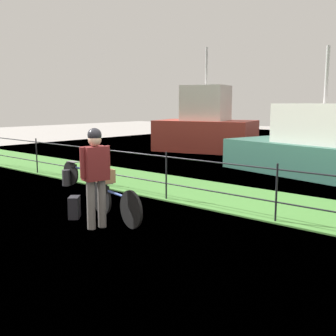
{
  "coord_description": "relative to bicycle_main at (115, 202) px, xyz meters",
  "views": [
    {
      "loc": [
        4.5,
        -4.23,
        2.08
      ],
      "look_at": [
        -0.44,
        1.39,
        0.9
      ],
      "focal_mm": 44.06,
      "sensor_mm": 36.0,
      "label": 1
    }
  ],
  "objects": [
    {
      "name": "moored_boat_near",
      "position": [
        0.94,
        7.11,
        0.41
      ],
      "size": [
        6.14,
        3.49,
        3.67
      ],
      "color": "#336656",
      "rests_on": "ground"
    },
    {
      "name": "bicycle_parked",
      "position": [
        -2.83,
        1.41,
        -0.01
      ],
      "size": [
        1.65,
        0.19,
        0.62
      ],
      "color": "black",
      "rests_on": "ground"
    },
    {
      "name": "iron_fence",
      "position": [
        0.9,
        1.81,
        0.28
      ],
      "size": [
        18.04,
        0.04,
        1.05
      ],
      "color": "black",
      "rests_on": "ground"
    },
    {
      "name": "backpack_on_paving",
      "position": [
        -0.71,
        -0.36,
        -0.14
      ],
      "size": [
        0.32,
        0.33,
        0.4
      ],
      "primitive_type": "cube",
      "rotation": [
        0.0,
        0.0,
        2.32
      ],
      "color": "black",
      "rests_on": "ground"
    },
    {
      "name": "moored_boat_mid",
      "position": [
        -5.27,
        9.9,
        0.69
      ],
      "size": [
        4.64,
        3.39,
        4.43
      ],
      "color": "#9E3328",
      "rests_on": "ground"
    },
    {
      "name": "mooring_bollard",
      "position": [
        -3.35,
        1.31,
        -0.14
      ],
      "size": [
        0.2,
        0.2,
        0.41
      ],
      "primitive_type": "cylinder",
      "color": "#38383D",
      "rests_on": "ground"
    },
    {
      "name": "cyclist_person",
      "position": [
        0.07,
        -0.48,
        0.66
      ],
      "size": [
        0.34,
        0.53,
        1.68
      ],
      "color": "slate",
      "rests_on": "ground"
    },
    {
      "name": "grass_strip",
      "position": [
        0.9,
        2.9,
        -0.33
      ],
      "size": [
        27.0,
        2.4,
        0.03
      ],
      "primitive_type": "cube",
      "color": "#478438",
      "rests_on": "ground"
    },
    {
      "name": "wooden_crate",
      "position": [
        -0.37,
        0.08,
        0.43
      ],
      "size": [
        0.44,
        0.32,
        0.24
      ],
      "primitive_type": "cube",
      "rotation": [
        0.0,
        0.0,
        -0.21
      ],
      "color": "#A87F51",
      "rests_on": "bicycle_main"
    },
    {
      "name": "terrier_dog",
      "position": [
        -0.35,
        0.07,
        0.63
      ],
      "size": [
        0.32,
        0.19,
        0.18
      ],
      "color": "tan",
      "rests_on": "wooden_crate"
    },
    {
      "name": "ground_plane",
      "position": [
        0.9,
        -0.49,
        -0.34
      ],
      "size": [
        60.0,
        60.0,
        0.0
      ],
      "primitive_type": "plane",
      "color": "#9E9993"
    },
    {
      "name": "bicycle_main",
      "position": [
        0.0,
        0.0,
        0.0
      ],
      "size": [
        1.66,
        0.4,
        0.65
      ],
      "color": "black",
      "rests_on": "ground"
    }
  ]
}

